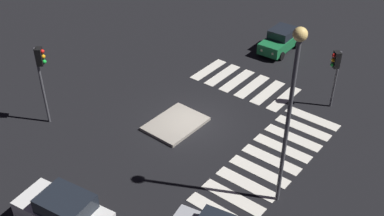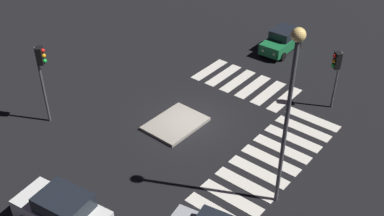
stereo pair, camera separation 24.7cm
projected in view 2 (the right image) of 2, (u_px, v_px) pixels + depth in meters
The scene contains 9 objects.
ground_plane at pixel (192, 123), 26.71m from camera, with size 80.00×80.00×0.00m, color black.
traffic_island at pixel (176, 124), 26.47m from camera, with size 3.31×2.51×0.18m.
car_green at pixel (282, 41), 33.53m from camera, with size 3.79×1.83×1.63m.
car_white at pixel (62, 211), 19.90m from camera, with size 2.48×4.45×1.86m.
traffic_light_west at pixel (41, 67), 24.88m from camera, with size 0.54×0.53×4.65m.
traffic_light_east at pixel (336, 67), 26.44m from camera, with size 0.53×0.54×3.63m.
street_lamp at pixel (290, 94), 18.46m from camera, with size 0.56×0.56×8.61m.
crosswalk_near at pixel (271, 160), 24.01m from camera, with size 9.90×3.20×0.02m.
crosswalk_side at pixel (245, 84), 30.18m from camera, with size 3.20×6.45×0.02m.
Camera 2 is at (-16.78, -13.60, 15.73)m, focal length 44.12 mm.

